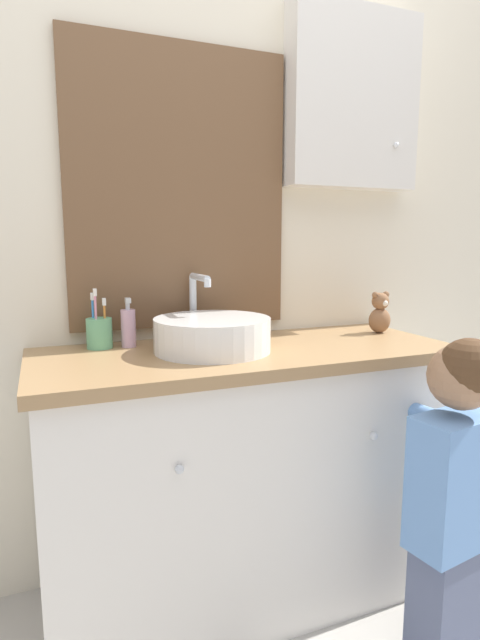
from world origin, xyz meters
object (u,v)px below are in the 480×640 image
Objects in this scene: toothbrush_holder at (99,332)px; teddy_bear at (380,313)px; sink_basin at (212,333)px; soap_dispenser at (128,327)px; child_figure at (454,481)px.

toothbrush_holder is 1.24× the size of teddy_bear.
sink_basin reaches higher than toothbrush_holder.
toothbrush_holder is at bearing 173.90° from teddy_bear.
soap_dispenser is 1.04× the size of teddy_bear.
sink_basin is 2.56× the size of soap_dispenser.
sink_basin is 0.35m from toothbrush_holder.
soap_dispenser is at bearing 145.88° from sink_basin.
soap_dispenser is (0.09, -0.01, 0.01)m from toothbrush_holder.
sink_basin reaches higher than soap_dispenser.
sink_basin reaches higher than child_figure.
teddy_bear is at bearing 5.43° from sink_basin.
teddy_bear reaches higher than child_figure.
soap_dispenser is at bearing 174.21° from teddy_bear.
teddy_bear is (0.15, 0.53, 0.37)m from child_figure.
sink_basin is 0.78m from child_figure.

